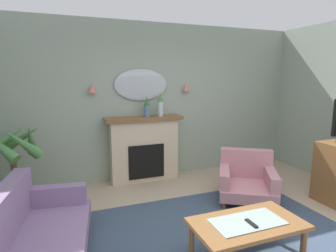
{
  "coord_description": "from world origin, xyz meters",
  "views": [
    {
      "loc": [
        -1.57,
        -2.31,
        1.83
      ],
      "look_at": [
        -0.2,
        1.31,
        1.16
      ],
      "focal_mm": 29.65,
      "sensor_mm": 36.0,
      "label": 1
    }
  ],
  "objects": [
    {
      "name": "mantel_vase_left",
      "position": [
        -0.21,
        2.31,
        1.33
      ],
      "size": [
        0.11,
        0.11,
        0.36
      ],
      "color": "#4C7093",
      "rests_on": "fireplace"
    },
    {
      "name": "wall_mirror",
      "position": [
        -0.26,
        2.48,
        1.71
      ],
      "size": [
        0.96,
        0.06,
        0.56
      ],
      "primitive_type": "ellipsoid",
      "color": "#B2BCC6"
    },
    {
      "name": "wall_sconce_right",
      "position": [
        0.59,
        2.43,
        1.66
      ],
      "size": [
        0.14,
        0.14,
        0.14
      ],
      "primitive_type": "cone",
      "color": "#D17066"
    },
    {
      "name": "potted_plant_corner_palm",
      "position": [
        -2.25,
        1.82,
        0.65
      ],
      "size": [
        0.82,
        0.83,
        1.27
      ],
      "color": "brown",
      "rests_on": "ground"
    },
    {
      "name": "mantel_vase_centre",
      "position": [
        0.04,
        2.31,
        1.37
      ],
      "size": [
        0.1,
        0.1,
        0.42
      ],
      "color": "silver",
      "rests_on": "fireplace"
    },
    {
      "name": "wall_sconce_left",
      "position": [
        -1.11,
        2.43,
        1.66
      ],
      "size": [
        0.14,
        0.14,
        0.14
      ],
      "primitive_type": "cone",
      "color": "#D17066"
    },
    {
      "name": "wall_back",
      "position": [
        0.0,
        2.56,
        1.4
      ],
      "size": [
        6.71,
        0.1,
        2.8
      ],
      "primitive_type": "cube",
      "color": "#93A393",
      "rests_on": "ground"
    },
    {
      "name": "floral_couch",
      "position": [
        -1.96,
        0.44,
        0.32
      ],
      "size": [
        1.09,
        1.81,
        0.76
      ],
      "color": "gray",
      "rests_on": "ground"
    },
    {
      "name": "armchair_beside_couch",
      "position": [
        0.99,
        1.04,
        0.31
      ],
      "size": [
        1.11,
        1.12,
        0.71
      ],
      "color": "#B77A84",
      "rests_on": "ground"
    },
    {
      "name": "tv_remote",
      "position": [
        0.05,
        -0.3,
        0.45
      ],
      "size": [
        0.04,
        0.16,
        0.02
      ],
      "primitive_type": "cube",
      "color": "black",
      "rests_on": "coffee_table"
    },
    {
      "name": "coffee_table",
      "position": [
        0.05,
        -0.24,
        0.38
      ],
      "size": [
        1.1,
        0.6,
        0.45
      ],
      "color": "brown",
      "rests_on": "ground"
    },
    {
      "name": "patterned_rug",
      "position": [
        0.0,
        0.2,
        0.01
      ],
      "size": [
        3.2,
        2.4,
        0.01
      ],
      "primitive_type": "cube",
      "color": "#38475B",
      "rests_on": "ground"
    },
    {
      "name": "fireplace",
      "position": [
        -0.26,
        2.34,
        0.57
      ],
      "size": [
        1.36,
        0.36,
        1.16
      ],
      "color": "beige",
      "rests_on": "ground"
    }
  ]
}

